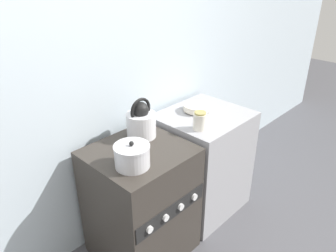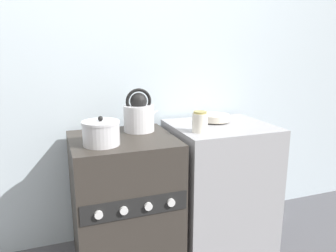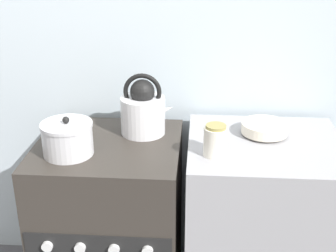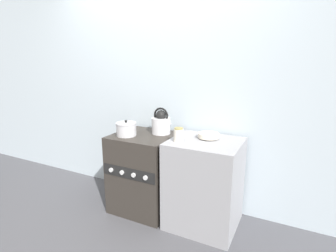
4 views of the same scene
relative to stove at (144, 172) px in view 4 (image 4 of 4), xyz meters
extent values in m
plane|color=#4C4C51|center=(0.00, -0.29, -0.41)|extent=(12.00, 12.00, 0.00)
cube|color=silver|center=(0.00, 0.37, 0.84)|extent=(7.00, 0.06, 2.50)
cube|color=#332D28|center=(0.00, 0.00, 0.00)|extent=(0.61, 0.57, 0.83)
cube|color=black|center=(0.00, -0.29, 0.10)|extent=(0.59, 0.01, 0.11)
cylinder|color=silver|center=(-0.20, -0.30, 0.10)|extent=(0.04, 0.02, 0.04)
cylinder|color=silver|center=(-0.07, -0.30, 0.10)|extent=(0.04, 0.02, 0.04)
cylinder|color=silver|center=(0.07, -0.30, 0.10)|extent=(0.04, 0.02, 0.04)
cylinder|color=silver|center=(0.20, -0.30, 0.10)|extent=(0.04, 0.02, 0.04)
cube|color=#99999E|center=(0.67, 0.01, 0.01)|extent=(0.65, 0.59, 0.85)
cylinder|color=silver|center=(0.14, 0.13, 0.50)|extent=(0.20, 0.20, 0.17)
sphere|color=black|center=(0.14, 0.13, 0.61)|extent=(0.11, 0.11, 0.11)
torus|color=black|center=(0.14, 0.13, 0.60)|extent=(0.17, 0.02, 0.17)
cone|color=silver|center=(0.23, 0.13, 0.52)|extent=(0.10, 0.04, 0.08)
cylinder|color=silver|center=(-0.14, -0.10, 0.47)|extent=(0.20, 0.20, 0.12)
cylinder|color=silver|center=(-0.14, -0.10, 0.54)|extent=(0.21, 0.21, 0.01)
sphere|color=black|center=(-0.14, -0.10, 0.56)|extent=(0.03, 0.03, 0.03)
cylinder|color=beige|center=(0.67, 0.09, 0.44)|extent=(0.09, 0.09, 0.01)
cylinder|color=beige|center=(0.67, 0.09, 0.47)|extent=(0.20, 0.20, 0.04)
cylinder|color=silver|center=(0.45, -0.12, 0.50)|extent=(0.09, 0.09, 0.11)
cylinder|color=#998C4C|center=(0.45, -0.12, 0.56)|extent=(0.08, 0.08, 0.01)
camera|label=1|loc=(-1.13, -1.34, 1.47)|focal=35.00mm
camera|label=2|loc=(-0.39, -1.86, 0.94)|focal=35.00mm
camera|label=3|loc=(0.39, -1.76, 1.27)|focal=50.00mm
camera|label=4|loc=(1.39, -2.20, 1.14)|focal=28.00mm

